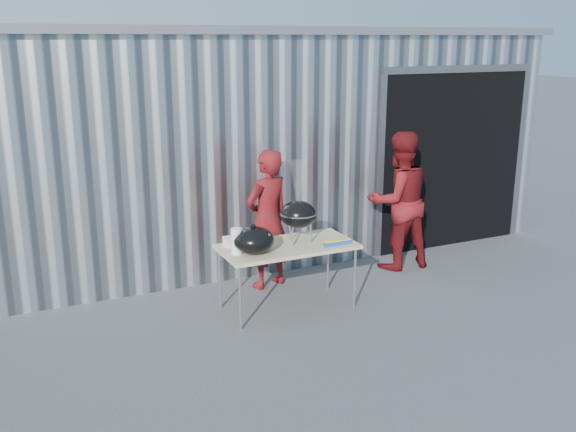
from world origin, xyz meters
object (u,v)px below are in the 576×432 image
folding_table (287,248)px  person_bystander (399,201)px  kettle_grill (298,206)px  person_cook (268,219)px

folding_table → person_bystander: size_ratio=0.82×
folding_table → kettle_grill: (0.14, 0.02, 0.47)m
folding_table → person_cook: size_ratio=0.88×
folding_table → kettle_grill: size_ratio=1.62×
person_cook → person_bystander: size_ratio=0.94×
kettle_grill → person_bystander: person_bystander is taller
folding_table → person_cook: bearing=84.2°
person_bystander → kettle_grill: bearing=22.0°
person_cook → folding_table: bearing=66.4°
kettle_grill → person_cook: bearing=95.4°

